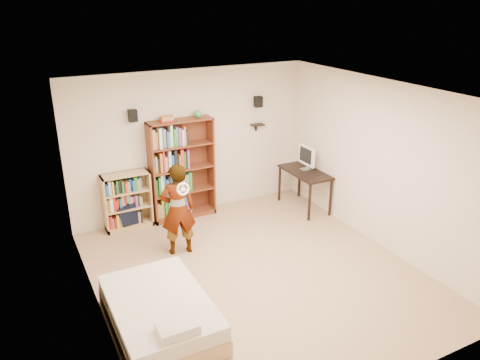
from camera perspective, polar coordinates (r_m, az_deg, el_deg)
The scene contains 14 objects.
ground at distance 7.12m, azimuth 2.02°, elevation -11.29°, with size 4.50×5.00×0.01m, color tan.
room_shell at distance 6.34m, azimuth 2.22°, elevation 2.20°, with size 4.52×5.02×2.71m.
crown_molding at distance 6.10m, azimuth 2.35°, elevation 10.27°, with size 4.50×5.00×0.06m.
speaker_left at distance 8.06m, azimuth -12.94°, elevation 7.65°, with size 0.14×0.12×0.20m, color black.
speaker_right at distance 8.93m, azimuth 2.24°, elevation 9.52°, with size 0.14×0.12×0.20m, color black.
wall_shelf at distance 9.05m, azimuth 2.17°, elevation 6.75°, with size 0.25×0.16×0.03m, color black.
tall_bookshelf at distance 8.52m, azimuth -7.07°, elevation 1.25°, with size 1.17×0.34×1.85m, color maroon, non-canonical shape.
low_bookshelf at distance 8.43m, azimuth -13.58°, elevation -2.50°, with size 0.82×0.31×1.03m, color tan, non-canonical shape.
computer_desk at distance 9.10m, azimuth 7.83°, elevation -1.16°, with size 0.56×1.11×0.76m, color black, non-canonical shape.
imac at distance 8.97m, azimuth 8.01°, elevation 2.67°, with size 0.09×0.46×0.46m, color white, non-canonical shape.
daybed at distance 6.05m, azimuth -9.77°, elevation -15.34°, with size 1.14×1.76×0.52m, color white, non-canonical shape.
person at distance 7.37m, azimuth -7.58°, elevation -3.59°, with size 0.55×0.36×1.51m, color black.
wii_wheel at distance 6.95m, azimuth -6.96°, elevation -1.09°, with size 0.20×0.20×0.04m, color white.
navy_bag at distance 8.52m, azimuth -13.52°, elevation -4.20°, with size 0.36×0.24×0.49m, color black, non-canonical shape.
Camera 1 is at (-2.96, -5.20, 3.87)m, focal length 35.00 mm.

